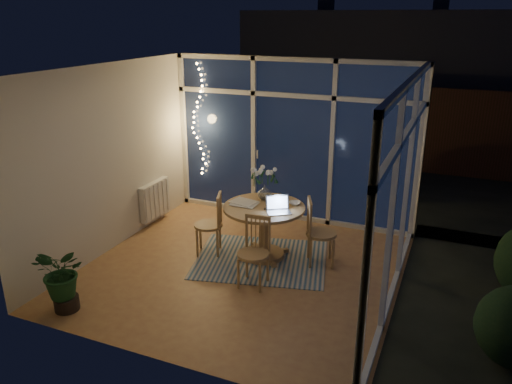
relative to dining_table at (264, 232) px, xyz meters
The scene contains 25 objects.
floor 0.60m from the dining_table, 105.98° to the right, with size 4.00×4.00×0.00m, color #9A6443.
ceiling 2.27m from the dining_table, 105.98° to the right, with size 4.00×4.00×0.00m, color silver.
wall_back 1.81m from the dining_table, 94.78° to the left, with size 4.00×0.04×2.60m, color beige.
wall_front 2.62m from the dining_table, 93.02° to the right, with size 4.00×0.04×2.60m, color beige.
wall_left 2.36m from the dining_table, 168.01° to the right, with size 0.04×4.00×2.60m, color beige.
wall_right 2.13m from the dining_table, 13.59° to the right, with size 0.04×4.00×2.60m, color beige.
window_wall_back 1.77m from the dining_table, 94.91° to the left, with size 4.00×0.10×2.60m, color silver.
window_wall_right 2.10m from the dining_table, 13.87° to the right, with size 0.10×4.00×2.60m, color silver.
radiator 2.12m from the dining_table, 167.79° to the left, with size 0.10×0.70×0.58m, color silver.
fairy_lights 2.55m from the dining_table, 141.26° to the left, with size 0.24×0.10×1.85m, color #F8B863, non-canonical shape.
garden_patio 4.58m from the dining_table, 85.34° to the left, with size 12.00×6.00×0.10m, color black.
garden_fence 5.08m from the dining_table, 91.47° to the left, with size 11.00×0.08×1.80m, color #342213.
neighbour_roof 8.25m from the dining_table, 88.79° to the left, with size 7.00×3.00×2.20m, color #31343B.
garden_shrubs 3.09m from the dining_table, 107.50° to the left, with size 0.90×0.90×0.90m, color #163219.
rug 0.39m from the dining_table, 90.00° to the right, with size 1.77×1.42×0.01m, color beige.
dining_table is the anchor object (origin of this frame).
chair_left 0.79m from the dining_table, 166.32° to the right, with size 0.42×0.42×0.90m, color #A38549.
chair_right 0.79m from the dining_table, ahead, with size 0.43×0.43×0.94m, color #A38549.
chair_front 0.79m from the dining_table, 77.67° to the right, with size 0.42×0.42×0.90m, color #A38549.
laptop 0.58m from the dining_table, 27.86° to the right, with size 0.31×0.27×0.22m, color #BBBBC0, non-canonical shape.
flower_vase 0.56m from the dining_table, 110.39° to the left, with size 0.20×0.20×0.21m, color white.
bowl 0.58m from the dining_table, 31.92° to the left, with size 0.15×0.15×0.04m, color white.
newspapers 0.49m from the dining_table, behind, with size 0.35×0.26×0.02m, color silver.
phone 0.40m from the dining_table, 44.08° to the right, with size 0.10×0.05×0.01m, color black.
potted_plant 2.63m from the dining_table, 127.05° to the right, with size 0.54×0.47×0.76m, color #17401D.
Camera 1 is at (2.46, -5.37, 3.20)m, focal length 35.00 mm.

